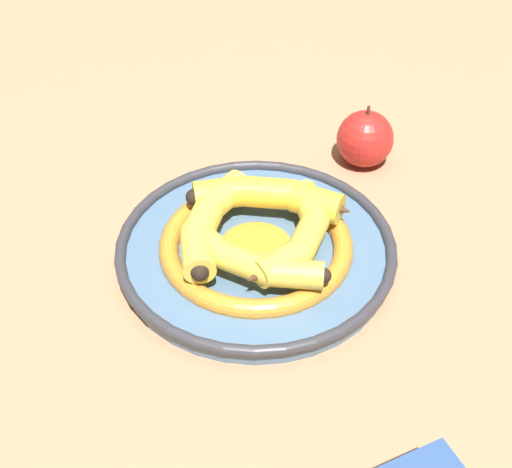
% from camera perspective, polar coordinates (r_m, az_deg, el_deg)
% --- Properties ---
extents(ground_plane, '(2.80, 2.80, 0.00)m').
position_cam_1_polar(ground_plane, '(0.82, 2.05, -2.09)').
color(ground_plane, '#A87A56').
extents(decorative_bowl, '(0.32, 0.32, 0.03)m').
position_cam_1_polar(decorative_bowl, '(0.81, 0.00, -1.16)').
color(decorative_bowl, slate).
rests_on(decorative_bowl, ground_plane).
extents(banana_a, '(0.09, 0.16, 0.03)m').
position_cam_1_polar(banana_a, '(0.77, 3.48, -0.17)').
color(banana_a, gold).
rests_on(banana_a, decorative_bowl).
extents(banana_b, '(0.16, 0.13, 0.04)m').
position_cam_1_polar(banana_b, '(0.82, 1.09, 3.06)').
color(banana_b, yellow).
rests_on(banana_b, decorative_bowl).
extents(banana_c, '(0.11, 0.16, 0.03)m').
position_cam_1_polar(banana_c, '(0.79, -3.72, 1.11)').
color(banana_c, yellow).
rests_on(banana_c, decorative_bowl).
extents(banana_d, '(0.18, 0.08, 0.03)m').
position_cam_1_polar(banana_d, '(0.75, -0.83, -1.97)').
color(banana_d, gold).
rests_on(banana_d, decorative_bowl).
extents(apple, '(0.08, 0.08, 0.09)m').
position_cam_1_polar(apple, '(0.95, 8.72, 7.53)').
color(apple, red).
rests_on(apple, ground_plane).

